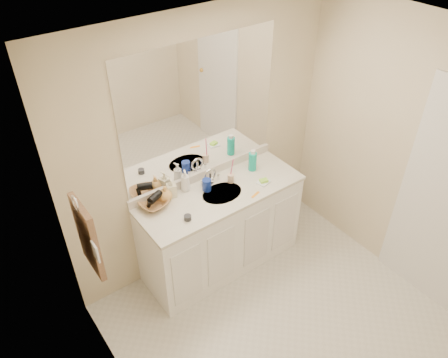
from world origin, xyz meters
TOP-DOWN VIEW (x-y plane):
  - floor at (0.00, 0.00)m, footprint 2.60×2.60m
  - ceiling at (0.00, 0.00)m, footprint 2.60×2.60m
  - wall_back at (0.00, 1.30)m, footprint 2.60×0.02m
  - wall_left at (-1.30, 0.00)m, footprint 0.02×2.60m
  - wall_right at (1.30, 0.00)m, footprint 0.02×2.60m
  - vanity_cabinet at (0.00, 1.02)m, footprint 1.50×0.55m
  - countertop at (0.00, 1.02)m, footprint 1.52×0.57m
  - backsplash at (0.00, 1.29)m, footprint 1.52×0.03m
  - sink_basin at (0.00, 1.00)m, footprint 0.37×0.37m
  - faucet at (0.00, 1.18)m, footprint 0.02×0.02m
  - mirror at (0.00, 1.29)m, footprint 1.48×0.01m
  - blue_mug at (-0.08, 1.12)m, footprint 0.10×0.10m
  - tan_cup at (0.16, 1.09)m, footprint 0.07×0.07m
  - toothbrush at (0.17, 1.09)m, footprint 0.02×0.04m
  - mouthwash_bottle at (0.44, 1.12)m, footprint 0.10×0.10m
  - soap_dish at (0.39, 0.90)m, footprint 0.13×0.11m
  - green_soap at (0.39, 0.90)m, footprint 0.08×0.07m
  - orange_comb at (0.22, 0.81)m, footprint 0.11×0.05m
  - dark_jar at (-0.43, 0.89)m, footprint 0.07×0.07m
  - soap_bottle_white at (-0.23, 1.23)m, footprint 0.10×0.10m
  - soap_bottle_cream at (-0.37, 1.23)m, footprint 0.10×0.10m
  - soap_bottle_yellow at (-0.45, 1.20)m, footprint 0.12×0.12m
  - wicker_basket at (-0.57, 1.20)m, footprint 0.27×0.27m
  - hair_dryer at (-0.55, 1.20)m, footprint 0.15×0.11m
  - towel_ring at (-1.27, 0.77)m, footprint 0.01×0.11m
  - hand_towel at (-1.25, 0.77)m, footprint 0.04×0.32m
  - switch_plate at (-1.27, 0.57)m, footprint 0.01×0.08m
  - door at (1.29, -0.30)m, footprint 0.02×0.82m

SIDE VIEW (x-z plane):
  - floor at x=0.00m, z-range 0.00..0.00m
  - vanity_cabinet at x=0.00m, z-range 0.00..0.85m
  - countertop at x=0.00m, z-range 0.85..0.88m
  - sink_basin at x=0.00m, z-range 0.86..0.88m
  - orange_comb at x=0.22m, z-range 0.88..0.88m
  - soap_dish at x=0.39m, z-range 0.88..0.89m
  - dark_jar at x=-0.43m, z-range 0.88..0.92m
  - green_soap at x=0.39m, z-range 0.89..0.92m
  - wicker_basket at x=-0.57m, z-range 0.88..0.94m
  - backsplash at x=0.00m, z-range 0.88..0.96m
  - tan_cup at x=0.16m, z-range 0.88..0.96m
  - blue_mug at x=-0.08m, z-range 0.88..0.99m
  - faucet at x=0.00m, z-range 0.88..0.99m
  - soap_bottle_yellow at x=-0.45m, z-range 0.88..1.03m
  - soap_bottle_cream at x=-0.37m, z-range 0.88..1.06m
  - mouthwash_bottle at x=0.44m, z-range 0.88..1.06m
  - hair_dryer at x=-0.55m, z-range 0.94..1.00m
  - soap_bottle_white at x=-0.23m, z-range 0.88..1.09m
  - door at x=1.29m, z-range 0.00..2.00m
  - toothbrush at x=0.17m, z-range 0.94..1.12m
  - wall_back at x=0.00m, z-range 0.00..2.40m
  - wall_left at x=-1.30m, z-range 0.00..2.40m
  - wall_right at x=1.30m, z-range 0.00..2.40m
  - hand_towel at x=-1.25m, z-range 0.98..1.52m
  - switch_plate at x=-1.27m, z-range 1.24..1.36m
  - towel_ring at x=-1.27m, z-range 1.49..1.61m
  - mirror at x=0.00m, z-range 0.96..2.16m
  - ceiling at x=0.00m, z-range 2.39..2.41m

